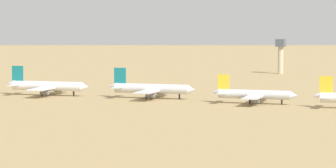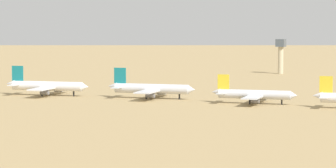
# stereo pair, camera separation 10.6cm
# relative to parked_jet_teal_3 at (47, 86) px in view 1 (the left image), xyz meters

# --- Properties ---
(ground) EXTENTS (4000.00, 4000.00, 0.00)m
(ground) POSITION_rel_parked_jet_teal_3_xyz_m (45.71, -7.01, -4.12)
(ground) COLOR tan
(ridge_far_west) EXTENTS (277.64, 187.83, 77.15)m
(ridge_far_west) POSITION_rel_parked_jet_teal_3_xyz_m (-442.41, 1186.07, 34.45)
(ridge_far_west) COLOR slate
(ridge_far_west) RESTS_ON ground
(ridge_west) EXTENTS (390.25, 309.95, 75.93)m
(ridge_west) POSITION_rel_parked_jet_teal_3_xyz_m (-164.21, 1135.74, 33.84)
(ridge_west) COLOR slate
(ridge_west) RESTS_ON ground
(parked_jet_teal_3) EXTENTS (38.06, 32.27, 12.57)m
(parked_jet_teal_3) POSITION_rel_parked_jet_teal_3_xyz_m (0.00, 0.00, 0.00)
(parked_jet_teal_3) COLOR white
(parked_jet_teal_3) RESTS_ON ground
(parked_jet_teal_4) EXTENTS (38.00, 32.11, 12.55)m
(parked_jet_teal_4) POSITION_rel_parked_jet_teal_3_xyz_m (46.59, 4.96, -0.01)
(parked_jet_teal_4) COLOR silver
(parked_jet_teal_4) RESTS_ON ground
(parked_jet_yellow_5) EXTENTS (34.05, 28.76, 11.24)m
(parked_jet_yellow_5) POSITION_rel_parked_jet_teal_3_xyz_m (92.25, 0.74, -0.44)
(parked_jet_yellow_5) COLOR silver
(parked_jet_yellow_5) RESTS_ON ground
(control_tower) EXTENTS (5.20, 5.20, 20.32)m
(control_tower) POSITION_rel_parked_jet_teal_3_xyz_m (53.72, 174.93, 8.14)
(control_tower) COLOR #C6B793
(control_tower) RESTS_ON ground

